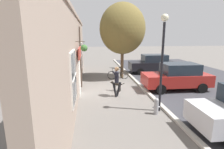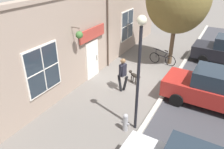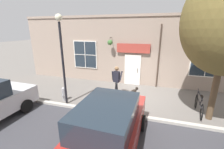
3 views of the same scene
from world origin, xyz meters
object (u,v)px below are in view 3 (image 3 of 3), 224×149
object	(u,v)px
pedestrian_walking	(117,78)
street_lamp	(62,48)
fire_hydrant	(64,94)
dog_on_leash	(134,92)
parked_car_mid_block	(108,128)
leaning_bicycle	(199,105)

from	to	relation	value
pedestrian_walking	street_lamp	world-z (taller)	street_lamp
fire_hydrant	street_lamp	bearing A→B (deg)	49.10
pedestrian_walking	fire_hydrant	xyz separation A→B (m)	(1.41, -2.58, -0.69)
pedestrian_walking	dog_on_leash	distance (m)	1.23
parked_car_mid_block	street_lamp	size ratio (longest dim) A/B	0.98
leaning_bicycle	fire_hydrant	world-z (taller)	leaning_bicycle
street_lamp	pedestrian_walking	bearing A→B (deg)	126.89
street_lamp	fire_hydrant	world-z (taller)	street_lamp
dog_on_leash	street_lamp	bearing A→B (deg)	-65.02
leaning_bicycle	pedestrian_walking	bearing A→B (deg)	-100.44
leaning_bicycle	fire_hydrant	size ratio (longest dim) A/B	2.26
street_lamp	fire_hydrant	size ratio (longest dim) A/B	5.74
fire_hydrant	parked_car_mid_block	bearing A→B (deg)	51.35
parked_car_mid_block	street_lamp	bearing A→B (deg)	-128.40
pedestrian_walking	parked_car_mid_block	bearing A→B (deg)	11.37
street_lamp	fire_hydrant	distance (m)	2.57
dog_on_leash	fire_hydrant	size ratio (longest dim) A/B	1.19
dog_on_leash	fire_hydrant	distance (m)	3.83
dog_on_leash	street_lamp	world-z (taller)	street_lamp
parked_car_mid_block	fire_hydrant	xyz separation A→B (m)	(-2.73, -3.42, -0.48)
leaning_bicycle	parked_car_mid_block	distance (m)	4.76
pedestrian_walking	leaning_bicycle	size ratio (longest dim) A/B	1.02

